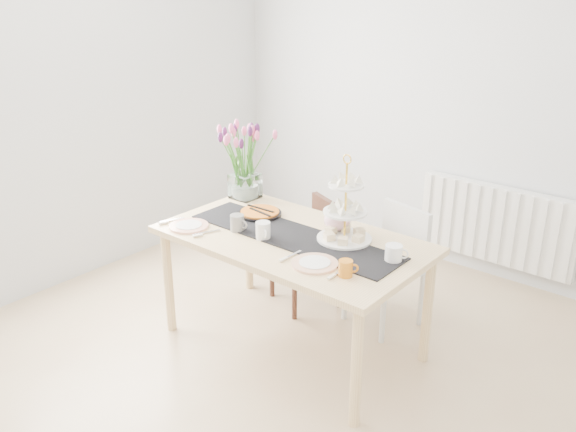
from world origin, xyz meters
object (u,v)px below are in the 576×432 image
Objects in this scene: chair_brown at (314,245)px; plate_left at (189,226)px; mug_white at (263,231)px; tart_tin at (260,213)px; mug_orange at (346,268)px; tulip_vase at (244,150)px; chair_white at (393,257)px; plate_right at (315,264)px; cake_stand at (345,219)px; teapot at (337,220)px; radiator at (496,224)px; dining_table at (293,248)px; mug_grey at (237,223)px; cream_jug at (394,253)px.

chair_brown is 3.10× the size of plate_left.
tart_tin is at bearing 169.06° from mug_white.
tulip_vase is at bearing 116.22° from mug_orange.
plate_right is at bearing -75.56° from chair_white.
mug_orange is at bearing -54.51° from cake_stand.
teapot is 0.59m from mug_orange.
radiator is 1.82m from dining_table.
tart_tin is (-0.54, -0.10, -0.06)m from teapot.
mug_grey is at bearing 28.67° from plate_left.
plate_left is at bearing -127.55° from mug_white.
radiator is 1.65m from cake_stand.
tart_tin is 0.79m from plate_right.
chair_white is 9.01× the size of mug_orange.
cake_stand is 1.86× the size of plate_right.
teapot is at bearing 34.86° from plate_left.
teapot reaches higher than radiator.
mug_white is (-0.39, -0.28, -0.08)m from cake_stand.
tulip_vase is 1.37m from mug_orange.
plate_right is (0.45, -0.08, -0.05)m from mug_white.
cream_jug is (0.88, -0.46, 0.36)m from chair_brown.
tulip_vase is at bearing -128.87° from chair_brown.
mug_white is at bearing 169.59° from plate_right.
mug_grey is at bearing 173.34° from cream_jug.
plate_left is at bearing 143.73° from mug_orange.
cake_stand is (0.27, 0.15, 0.21)m from dining_table.
cream_jug is 0.93× the size of mug_grey.
dining_table is 0.67m from plate_left.
mug_grey is (-0.07, -0.69, 0.37)m from chair_brown.
tart_tin is at bearing -178.32° from cake_stand.
radiator is at bearing 47.95° from mug_orange.
cake_stand is at bearing -10.17° from tulip_vase.
chair_white is 0.98m from mug_white.
cake_stand reaches higher than cream_jug.
radiator is 1.95m from mug_orange.
mug_grey reaches higher than chair_brown.
mug_white is 1.17× the size of mug_orange.
chair_brown is 0.55m from tart_tin.
dining_table is 0.77m from chair_white.
plate_right is at bearing 138.71° from mug_orange.
tulip_vase is 1.20m from plate_right.
cream_jug is at bearing 17.40° from plate_left.
tulip_vase is 2.46× the size of teapot.
mug_orange is at bearing -8.56° from mug_grey.
tart_tin is at bearing 99.21° from mug_grey.
tart_tin is 0.37m from mug_white.
chair_white is at bearing 48.72° from mug_grey.
mug_white is (0.57, -0.45, -0.30)m from tulip_vase.
tulip_vase is (-1.01, -0.35, 0.64)m from chair_white.
tulip_vase is 6.18× the size of mug_grey.
mug_grey reaches higher than dining_table.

